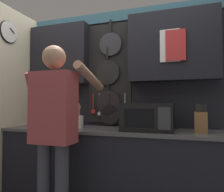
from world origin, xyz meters
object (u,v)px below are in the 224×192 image
(person, at_px, (54,122))
(microwave, at_px, (148,117))
(knife_block, at_px, (201,122))
(utensil_crock, at_px, (78,121))

(person, bearing_deg, microwave, 32.53)
(knife_block, height_order, utensil_crock, utensil_crock)
(utensil_crock, bearing_deg, knife_block, -0.06)
(microwave, distance_m, knife_block, 0.49)
(microwave, xyz_separation_m, person, (-0.76, -0.48, -0.04))
(knife_block, bearing_deg, utensil_crock, 179.94)
(microwave, bearing_deg, person, -147.47)
(knife_block, distance_m, person, 1.33)
(person, bearing_deg, knife_block, 21.28)
(knife_block, bearing_deg, microwave, -179.97)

